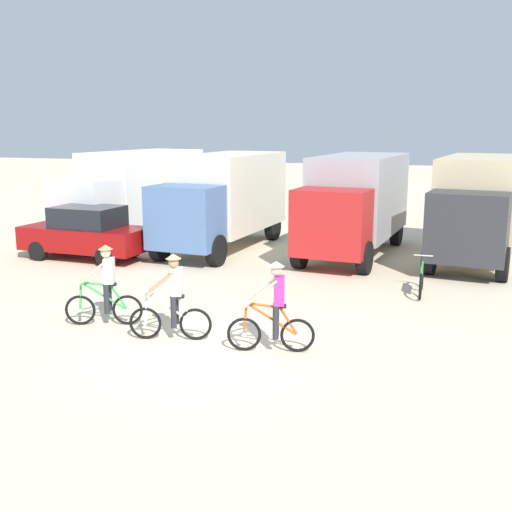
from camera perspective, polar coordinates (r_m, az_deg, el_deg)
The scene contains 10 objects.
ground_plane at distance 12.63m, azimuth -4.39°, elevation -8.43°, with size 120.00×120.00×0.00m, color beige.
box_truck_avon_van at distance 24.96m, azimuth -11.01°, elevation 5.93°, with size 3.39×7.03×3.35m.
box_truck_cream_rv at distance 22.33m, azimuth -2.98°, elevation 5.45°, with size 2.92×6.92×3.35m.
box_truck_grey_hauler at distance 21.49m, azimuth 9.05°, elevation 5.06°, with size 2.99×6.94×3.35m.
box_truck_tan_camper at distance 21.58m, azimuth 19.68°, elevation 4.54°, with size 3.22×7.00×3.35m.
sedan_parked at distance 21.37m, azimuth -15.25°, elevation 2.07°, with size 4.30×2.01×1.76m.
cyclist_orange_shirt at distance 14.19m, azimuth -13.57°, elevation -2.86°, with size 1.66×0.70×1.82m.
cyclist_cowboy_hat at distance 12.97m, azimuth -7.62°, elevation -4.02°, with size 1.69×0.61×1.82m.
cyclist_near_camera at distance 12.19m, azimuth 1.64°, elevation -4.96°, with size 1.70×0.60×1.82m.
bicycle_spare at distance 16.93m, azimuth 14.86°, elevation -2.10°, with size 0.50×1.73×0.97m.
Camera 1 is at (4.47, -10.97, 4.38)m, focal length 43.86 mm.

